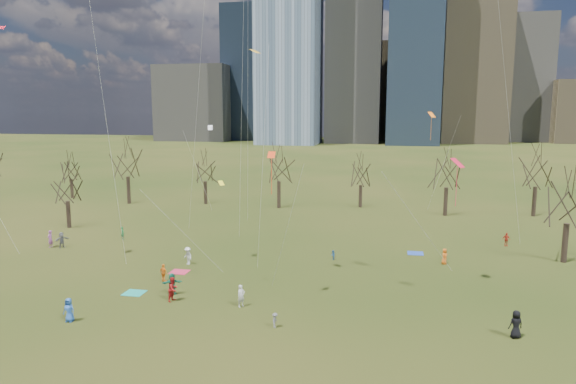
% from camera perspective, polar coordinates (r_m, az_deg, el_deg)
% --- Properties ---
extents(ground, '(500.00, 500.00, 0.00)m').
position_cam_1_polar(ground, '(38.29, -3.62, -13.22)').
color(ground, black).
rests_on(ground, ground).
extents(downtown_skyline, '(212.50, 78.00, 118.00)m').
position_cam_1_polar(downtown_skyline, '(246.36, 8.82, 14.63)').
color(downtown_skyline, slate).
rests_on(downtown_skyline, ground).
extents(bare_tree_row, '(113.04, 29.80, 9.50)m').
position_cam_1_polar(bare_tree_row, '(72.53, 3.85, 2.38)').
color(bare_tree_row, black).
rests_on(bare_tree_row, ground).
extents(blanket_teal, '(1.60, 1.50, 0.03)m').
position_cam_1_polar(blanket_teal, '(43.75, -16.71, -10.69)').
color(blanket_teal, teal).
rests_on(blanket_teal, ground).
extents(blanket_navy, '(1.60, 1.50, 0.03)m').
position_cam_1_polar(blanket_navy, '(54.61, 13.98, -6.62)').
color(blanket_navy, '#2343A5').
rests_on(blanket_navy, ground).
extents(blanket_crimson, '(1.60, 1.50, 0.03)m').
position_cam_1_polar(blanket_crimson, '(48.13, -11.97, -8.68)').
color(blanket_crimson, '#BF2646').
rests_on(blanket_crimson, ground).
extents(person_0, '(0.85, 0.58, 1.69)m').
position_cam_1_polar(person_0, '(39.46, -23.16, -11.95)').
color(person_0, '#2757AC').
rests_on(person_0, ground).
extents(person_1, '(0.69, 0.73, 1.68)m').
position_cam_1_polar(person_1, '(39.13, -5.23, -11.42)').
color(person_1, silver).
rests_on(person_1, ground).
extents(person_2, '(0.92, 1.07, 1.90)m').
position_cam_1_polar(person_2, '(40.99, -12.65, -10.49)').
color(person_2, '#A41717').
rests_on(person_2, ground).
extents(person_3, '(0.42, 0.69, 1.03)m').
position_cam_1_polar(person_3, '(35.63, -1.45, -14.06)').
color(person_3, '#5B5B5F').
rests_on(person_3, ground).
extents(person_4, '(0.98, 0.74, 1.55)m').
position_cam_1_polar(person_4, '(45.63, -13.65, -8.72)').
color(person_4, orange).
rests_on(person_4, ground).
extents(person_5, '(1.67, 1.21, 1.75)m').
position_cam_1_polar(person_5, '(42.42, -12.76, -9.92)').
color(person_5, '#186E53').
rests_on(person_5, ground).
extents(person_6, '(1.04, 0.84, 1.84)m').
position_cam_1_polar(person_6, '(37.04, 24.00, -13.28)').
color(person_6, black).
rests_on(person_6, ground).
extents(person_7, '(0.46, 0.69, 1.85)m').
position_cam_1_polar(person_7, '(60.70, -24.92, -4.74)').
color(person_7, '#954A93').
rests_on(person_7, ground).
extents(person_8, '(0.44, 0.52, 0.94)m').
position_cam_1_polar(person_8, '(50.87, 5.02, -7.00)').
color(person_8, '#265CA4').
rests_on(person_8, ground).
extents(person_9, '(1.25, 1.13, 1.68)m').
position_cam_1_polar(person_9, '(50.04, -11.07, -6.97)').
color(person_9, silver).
rests_on(person_9, ground).
extents(person_10, '(0.88, 0.45, 1.44)m').
position_cam_1_polar(person_10, '(60.48, 23.08, -4.87)').
color(person_10, red).
rests_on(person_10, ground).
extents(person_11, '(1.15, 1.62, 1.69)m').
position_cam_1_polar(person_11, '(60.05, -23.85, -4.89)').
color(person_11, slate).
rests_on(person_11, ground).
extents(person_12, '(0.78, 0.88, 1.52)m').
position_cam_1_polar(person_12, '(51.45, 16.98, -6.85)').
color(person_12, orange).
rests_on(person_12, ground).
extents(person_13, '(0.59, 0.62, 1.42)m').
position_cam_1_polar(person_13, '(61.58, -17.90, -4.35)').
color(person_13, '#176B2F').
rests_on(person_13, ground).
extents(kites_airborne, '(64.08, 40.40, 32.68)m').
position_cam_1_polar(kites_airborne, '(48.06, 2.91, 8.55)').
color(kites_airborne, '#F33E14').
rests_on(kites_airborne, ground).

